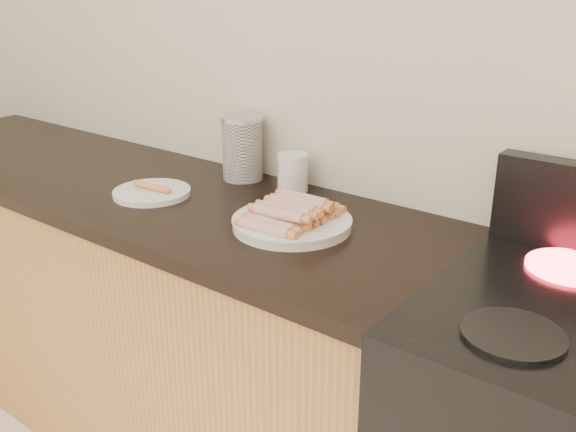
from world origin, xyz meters
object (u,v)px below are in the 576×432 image
Objects in this scene: side_plate at (152,192)px; canister at (242,148)px; mug at (293,173)px; main_plate at (292,224)px.

canister is (0.10, 0.28, 0.09)m from side_plate.
mug is (0.19, -0.00, -0.04)m from canister.
main_plate is at bearing -53.03° from mug.
side_plate is 0.41m from mug.
mug is (0.30, 0.28, 0.05)m from side_plate.
main_plate is 1.53× the size of canister.
mug is (-0.17, 0.23, 0.05)m from main_plate.
side_plate is (-0.47, -0.05, -0.00)m from main_plate.
main_plate is 0.44m from canister.
side_plate is at bearing -136.96° from mug.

